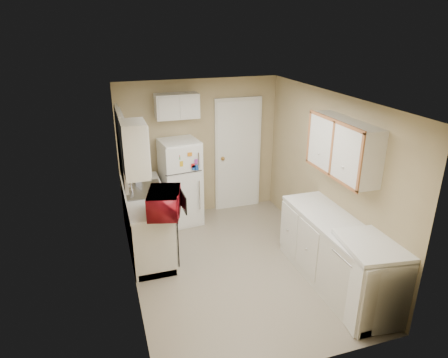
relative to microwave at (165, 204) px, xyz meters
name	(u,v)px	position (x,y,z in m)	size (l,w,h in m)	color
floor	(235,265)	(0.93, -0.14, -1.05)	(3.80, 3.80, 0.00)	#B0A48E
ceiling	(237,98)	(0.93, -0.14, 1.35)	(3.80, 3.80, 0.00)	white
wall_left	(128,202)	(-0.47, -0.14, 0.15)	(3.80, 3.80, 0.00)	tan
wall_right	(328,177)	(2.33, -0.14, 0.15)	(3.80, 3.80, 0.00)	tan
wall_back	(200,148)	(0.93, 1.76, 0.15)	(2.80, 2.80, 0.00)	tan
wall_front	(305,266)	(0.93, -2.04, 0.15)	(2.80, 2.80, 0.00)	tan
left_counter	(147,221)	(-0.17, 0.76, -0.60)	(0.60, 1.80, 0.90)	silver
dishwasher	(174,234)	(0.12, 0.16, -0.56)	(0.03, 0.58, 0.72)	black
sink	(144,192)	(-0.17, 0.91, -0.19)	(0.54, 0.74, 0.16)	gray
microwave	(165,204)	(0.00, 0.00, 0.00)	(0.33, 0.59, 0.39)	maroon
soap_bottle	(137,176)	(-0.22, 1.26, -0.05)	(0.10, 0.10, 0.22)	white
window_blinds	(122,147)	(-0.43, 0.91, 0.55)	(0.10, 0.98, 1.08)	silver
upper_cabinet_left	(135,149)	(-0.32, 0.08, 0.75)	(0.30, 0.45, 0.70)	silver
refrigerator	(181,182)	(0.51, 1.43, -0.31)	(0.61, 0.59, 1.47)	white
cabinet_over_fridge	(177,106)	(0.53, 1.61, 0.95)	(0.70, 0.30, 0.40)	silver
interior_door	(238,155)	(1.63, 1.72, -0.03)	(0.86, 0.06, 2.08)	white
right_counter	(335,254)	(2.03, -0.94, -0.60)	(0.60, 2.00, 0.90)	silver
stove	(368,278)	(2.08, -1.55, -0.57)	(0.65, 0.80, 0.97)	white
upper_cabinet_right	(343,148)	(2.18, -0.64, 0.75)	(0.30, 1.20, 0.70)	silver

